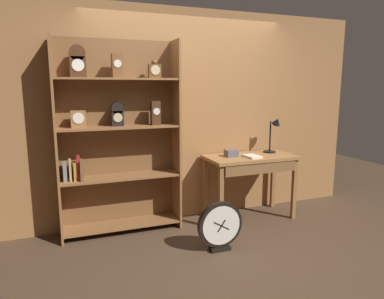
% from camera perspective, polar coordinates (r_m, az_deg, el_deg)
% --- Properties ---
extents(ground_plane, '(10.00, 10.00, 0.00)m').
position_cam_1_polar(ground_plane, '(3.62, 6.46, -17.32)').
color(ground_plane, '#4C3826').
extents(back_wood_panel, '(4.80, 0.05, 2.60)m').
position_cam_1_polar(back_wood_panel, '(4.39, -0.85, 5.39)').
color(back_wood_panel, '#9E6B3D').
rests_on(back_wood_panel, ground).
extents(bookshelf, '(1.35, 0.34, 2.19)m').
position_cam_1_polar(bookshelf, '(4.01, -12.25, 2.00)').
color(bookshelf, brown).
rests_on(bookshelf, ground).
extents(workbench, '(1.13, 0.57, 0.81)m').
position_cam_1_polar(workbench, '(4.46, 9.59, -2.48)').
color(workbench, '#9E6B3D').
rests_on(workbench, ground).
extents(desk_lamp, '(0.19, 0.20, 0.48)m').
position_cam_1_polar(desk_lamp, '(4.68, 13.21, 2.71)').
color(desk_lamp, black).
rests_on(desk_lamp, workbench).
extents(toolbox_small, '(0.15, 0.12, 0.09)m').
position_cam_1_polar(toolbox_small, '(4.36, 6.42, -0.60)').
color(toolbox_small, '#595960').
rests_on(toolbox_small, workbench).
extents(open_repair_manual, '(0.19, 0.24, 0.02)m').
position_cam_1_polar(open_repair_manual, '(4.35, 9.77, -1.11)').
color(open_repair_manual, silver).
rests_on(open_repair_manual, workbench).
extents(round_clock_large, '(0.48, 0.11, 0.52)m').
position_cam_1_polar(round_clock_large, '(3.67, 4.60, -12.32)').
color(round_clock_large, black).
rests_on(round_clock_large, ground).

